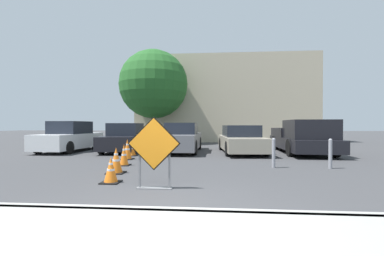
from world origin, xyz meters
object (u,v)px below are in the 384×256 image
at_px(traffic_cone_nearest, 111,170).
at_px(pickup_truck, 303,138).
at_px(traffic_cone_fifth, 132,149).
at_px(parked_car_third, 182,138).
at_px(bollard_second, 330,153).
at_px(road_closed_sign, 154,149).
at_px(parked_car_second, 125,139).
at_px(traffic_cone_fourth, 127,149).
at_px(parked_car_nearest, 70,138).
at_px(parked_car_fourth, 241,140).
at_px(bollard_nearest, 274,152).
at_px(traffic_cone_second, 116,161).
at_px(traffic_cone_third, 124,155).

bearing_deg(traffic_cone_nearest, pickup_truck, 45.08).
distance_m(traffic_cone_fifth, parked_car_third, 2.80).
height_order(traffic_cone_nearest, bollard_second, bollard_second).
bearing_deg(road_closed_sign, parked_car_second, 113.26).
bearing_deg(traffic_cone_fourth, parked_car_nearest, 144.60).
height_order(parked_car_nearest, pickup_truck, pickup_truck).
relative_size(parked_car_nearest, pickup_truck, 0.76).
xyz_separation_m(parked_car_second, parked_car_fourth, (5.98, -0.21, -0.03)).
bearing_deg(bollard_nearest, traffic_cone_fourth, 163.28).
relative_size(traffic_cone_nearest, pickup_truck, 0.11).
relative_size(parked_car_nearest, parked_car_fourth, 0.89).
height_order(traffic_cone_second, parked_car_second, parked_car_second).
bearing_deg(parked_car_second, parked_car_fourth, 174.96).
bearing_deg(traffic_cone_nearest, traffic_cone_third, 102.85).
distance_m(traffic_cone_nearest, parked_car_third, 7.24).
height_order(traffic_cone_second, parked_car_nearest, parked_car_nearest).
bearing_deg(pickup_truck, traffic_cone_nearest, 47.25).
bearing_deg(parked_car_nearest, traffic_cone_second, 131.61).
height_order(traffic_cone_nearest, bollard_nearest, bollard_nearest).
bearing_deg(traffic_cone_fourth, traffic_cone_nearest, -76.45).
bearing_deg(parked_car_third, bollard_second, 139.85).
relative_size(traffic_cone_third, parked_car_fourth, 0.15).
relative_size(road_closed_sign, pickup_truck, 0.28).
height_order(traffic_cone_fourth, parked_car_third, parked_car_third).
relative_size(traffic_cone_nearest, parked_car_fourth, 0.13).
height_order(traffic_cone_fifth, parked_car_fourth, parked_car_fourth).
relative_size(traffic_cone_third, traffic_cone_fourth, 0.90).
bearing_deg(parked_car_second, parked_car_third, 176.94).
height_order(road_closed_sign, traffic_cone_fifth, road_closed_sign).
height_order(traffic_cone_fifth, bollard_second, bollard_second).
xyz_separation_m(road_closed_sign, bollard_nearest, (3.23, 3.00, -0.35)).
distance_m(road_closed_sign, parked_car_third, 7.68).
xyz_separation_m(traffic_cone_second, bollard_nearest, (4.73, 1.31, 0.15)).
distance_m(traffic_cone_third, traffic_cone_fourth, 1.59).
bearing_deg(parked_car_nearest, traffic_cone_nearest, 128.32).
relative_size(traffic_cone_nearest, traffic_cone_second, 0.83).
bearing_deg(parked_car_second, traffic_cone_fourth, 107.41).
relative_size(traffic_cone_fourth, bollard_second, 0.86).
height_order(pickup_truck, bollard_second, pickup_truck).
bearing_deg(parked_car_fourth, traffic_cone_fifth, 14.07).
distance_m(traffic_cone_fourth, bollard_nearest, 5.63).
relative_size(traffic_cone_fourth, parked_car_third, 0.18).
bearing_deg(parked_car_fourth, traffic_cone_third, 40.71).
distance_m(traffic_cone_third, parked_car_fourth, 6.24).
height_order(parked_car_fourth, bollard_nearest, parked_car_fourth).
bearing_deg(traffic_cone_fourth, bollard_nearest, -16.72).
relative_size(parked_car_third, parked_car_fourth, 0.96).
bearing_deg(traffic_cone_second, parked_car_nearest, 129.26).
xyz_separation_m(traffic_cone_fifth, parked_car_second, (-0.93, 1.85, 0.36)).
distance_m(road_closed_sign, traffic_cone_second, 2.32).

